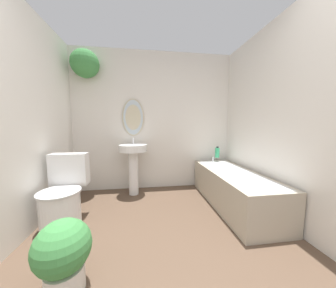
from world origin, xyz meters
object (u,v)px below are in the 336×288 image
pedestal_sink (133,159)px  shampoo_bottle (217,152)px  potted_plant (63,253)px  bathtub (233,187)px  toilet (63,197)px

pedestal_sink → shampoo_bottle: pedestal_sink is taller
pedestal_sink → potted_plant: pedestal_sink is taller
bathtub → shampoo_bottle: 0.77m
toilet → shampoo_bottle: (2.20, 0.85, 0.33)m
toilet → shampoo_bottle: toilet is taller
toilet → potted_plant: 0.92m
shampoo_bottle → potted_plant: size_ratio=0.38×
toilet → bathtub: size_ratio=0.49×
shampoo_bottle → potted_plant: 2.52m
toilet → potted_plant: toilet is taller
pedestal_sink → shampoo_bottle: (1.47, 0.07, 0.07)m
pedestal_sink → shampoo_bottle: size_ratio=4.76×
toilet → bathtub: toilet is taller
pedestal_sink → toilet: bearing=-133.2°
bathtub → shampoo_bottle: size_ratio=8.30×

